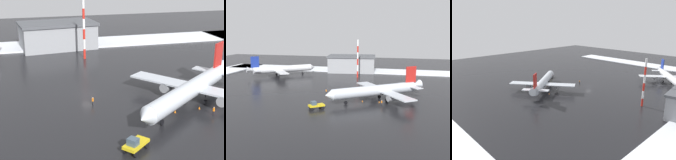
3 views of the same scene
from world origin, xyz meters
The scene contains 11 objects.
ground_plane centered at (0.00, 0.00, 0.00)m, with size 240.00×240.00×0.00m, color black.
snow_bank_far centered at (0.00, -50.00, 0.24)m, with size 152.00×16.00×0.48m, color white.
airplane_parked_starboard centered at (-18.75, 11.52, 3.51)m, with size 30.26×26.70×10.62m.
pushback_tug centered at (-2.21, 25.67, 1.28)m, with size 4.95×4.62×2.50m.
ground_crew_mid_apron centered at (0.20, 6.28, 0.97)m, with size 0.36×0.36×1.71m.
ground_crew_beside_wing centered at (-20.69, 17.07, 0.97)m, with size 0.36×0.36×1.71m.
antenna_mast centered at (-5.01, -29.59, 8.99)m, with size 0.70×0.70×17.97m.
cargo_hangar centered at (1.03, -45.70, 4.44)m, with size 26.56×17.77×8.80m.
traffic_cone_near_nose centered at (-19.62, 13.71, 0.28)m, with size 0.36×0.36×0.55m, color orange.
traffic_cone_mid_line centered at (-21.32, 4.60, 0.28)m, with size 0.36×0.36×0.55m, color orange.
traffic_cone_wingtip_side centered at (-14.25, 14.09, 0.28)m, with size 0.36×0.36×0.55m, color orange.
Camera 1 is at (13.22, 69.08, 27.01)m, focal length 55.00 mm.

